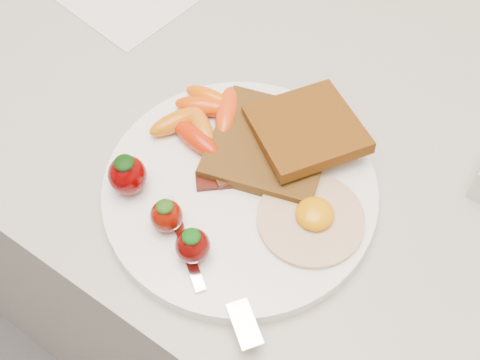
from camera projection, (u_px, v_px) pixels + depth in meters
The scene contains 9 objects.
counter at pixel (281, 273), 1.04m from camera, with size 2.00×0.60×0.90m, color gray.
plate at pixel (240, 190), 0.59m from camera, with size 0.27×0.27×0.02m, color white.
toast_lower at pixel (270, 144), 0.61m from camera, with size 0.12×0.12×0.01m, color #371E0D.
toast_upper at pixel (306, 129), 0.60m from camera, with size 0.10×0.10×0.01m, color #512905.
fried_egg at pixel (312, 217), 0.56m from camera, with size 0.13×0.13×0.02m.
bacon_strips at pixel (249, 175), 0.59m from camera, with size 0.10×0.09×0.01m.
baby_carrots at pixel (203, 117), 0.62m from camera, with size 0.09×0.11×0.02m.
strawberries at pixel (155, 205), 0.55m from camera, with size 0.13×0.06×0.05m.
fork at pixel (211, 278), 0.53m from camera, with size 0.16×0.09×0.00m.
Camera 1 is at (0.18, 1.31, 1.41)m, focal length 45.00 mm.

